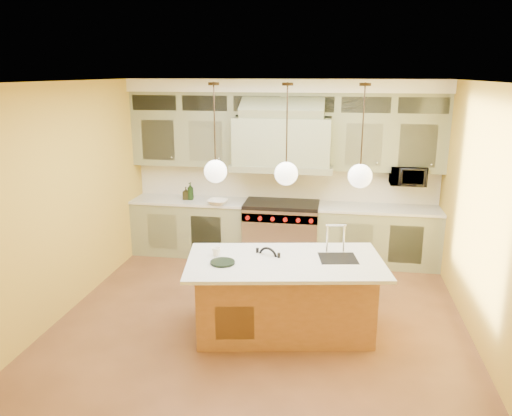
% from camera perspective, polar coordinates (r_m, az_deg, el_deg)
% --- Properties ---
extents(floor, '(5.00, 5.00, 0.00)m').
position_cam_1_polar(floor, '(6.44, 0.61, -12.50)').
color(floor, brown).
rests_on(floor, ground).
extents(ceiling, '(5.00, 5.00, 0.00)m').
position_cam_1_polar(ceiling, '(5.70, 0.69, 14.25)').
color(ceiling, white).
rests_on(ceiling, wall_back).
extents(wall_back, '(5.00, 0.00, 5.00)m').
position_cam_1_polar(wall_back, '(8.32, 3.28, 4.52)').
color(wall_back, gold).
rests_on(wall_back, ground).
extents(wall_front, '(5.00, 0.00, 5.00)m').
position_cam_1_polar(wall_front, '(3.60, -5.54, -10.34)').
color(wall_front, gold).
rests_on(wall_front, ground).
extents(wall_left, '(0.00, 5.00, 5.00)m').
position_cam_1_polar(wall_left, '(6.74, -20.86, 0.96)').
color(wall_left, gold).
rests_on(wall_left, ground).
extents(wall_right, '(0.00, 5.00, 5.00)m').
position_cam_1_polar(wall_right, '(6.07, 24.68, -0.98)').
color(wall_right, gold).
rests_on(wall_right, ground).
extents(back_cabinetry, '(5.00, 0.77, 2.90)m').
position_cam_1_polar(back_cabinetry, '(8.07, 3.07, 4.03)').
color(back_cabinetry, gray).
rests_on(back_cabinetry, floor).
extents(range, '(1.20, 0.74, 0.96)m').
position_cam_1_polar(range, '(8.22, 2.91, -2.56)').
color(range, silver).
rests_on(range, floor).
extents(kitchen_island, '(2.41, 1.56, 1.35)m').
position_cam_1_polar(kitchen_island, '(5.97, 3.29, -9.81)').
color(kitchen_island, brown).
rests_on(kitchen_island, floor).
extents(counter_stool, '(0.47, 0.47, 1.02)m').
position_cam_1_polar(counter_stool, '(5.94, 0.70, -8.88)').
color(counter_stool, black).
rests_on(counter_stool, floor).
extents(microwave, '(0.54, 0.37, 0.30)m').
position_cam_1_polar(microwave, '(8.11, 16.95, 3.58)').
color(microwave, black).
rests_on(microwave, back_cabinetry).
extents(oil_bottle_a, '(0.13, 0.13, 0.29)m').
position_cam_1_polar(oil_bottle_a, '(8.37, -7.51, 1.92)').
color(oil_bottle_a, black).
rests_on(oil_bottle_a, back_cabinetry).
extents(oil_bottle_b, '(0.10, 0.10, 0.21)m').
position_cam_1_polar(oil_bottle_b, '(8.40, -8.00, 1.68)').
color(oil_bottle_b, black).
rests_on(oil_bottle_b, back_cabinetry).
extents(fruit_bowl, '(0.35, 0.35, 0.08)m').
position_cam_1_polar(fruit_bowl, '(8.04, -4.40, 0.68)').
color(fruit_bowl, white).
rests_on(fruit_bowl, back_cabinetry).
extents(cup, '(0.12, 0.12, 0.10)m').
position_cam_1_polar(cup, '(5.88, -4.58, -4.99)').
color(cup, white).
rests_on(cup, kitchen_island).
extents(pendant_left, '(0.26, 0.26, 1.11)m').
position_cam_1_polar(pendant_left, '(5.65, -4.65, 4.49)').
color(pendant_left, '#2D2319').
rests_on(pendant_left, ceiling).
extents(pendant_center, '(0.26, 0.26, 1.11)m').
position_cam_1_polar(pendant_center, '(5.51, 3.47, 4.24)').
color(pendant_center, '#2D2319').
rests_on(pendant_center, ceiling).
extents(pendant_right, '(0.26, 0.26, 1.11)m').
position_cam_1_polar(pendant_right, '(5.49, 11.82, 3.90)').
color(pendant_right, '#2D2319').
rests_on(pendant_right, ceiling).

